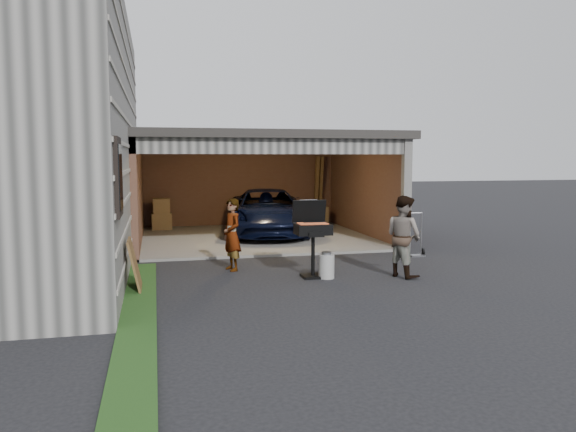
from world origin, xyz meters
name	(u,v)px	position (x,y,z in m)	size (l,w,h in m)	color
ground	(280,295)	(0.00, 0.00, 0.00)	(80.00, 80.00, 0.00)	black
groundcover_strip	(138,319)	(-2.25, -1.00, 0.03)	(0.50, 8.00, 0.06)	#193814
garage	(254,172)	(0.76, 6.79, 1.87)	(6.80, 6.30, 2.90)	#605E59
minivan	(267,214)	(1.15, 6.90, 0.65)	(2.14, 4.65, 1.29)	black
woman	(232,235)	(-0.50, 2.20, 0.73)	(0.53, 0.35, 1.45)	silver
man	(403,236)	(2.60, 0.88, 0.78)	(0.75, 0.59, 1.55)	#3E2618
bbq_grill	(313,232)	(0.90, 1.22, 0.87)	(0.65, 0.57, 1.46)	black
propane_tank	(326,266)	(1.13, 1.06, 0.23)	(0.30, 0.30, 0.45)	#B0B0AC
plywood_panel	(135,265)	(-2.34, 0.79, 0.45)	(0.04, 0.82, 0.91)	brown
hand_truck	(416,248)	(3.86, 2.88, 0.20)	(0.43, 0.32, 1.02)	slate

